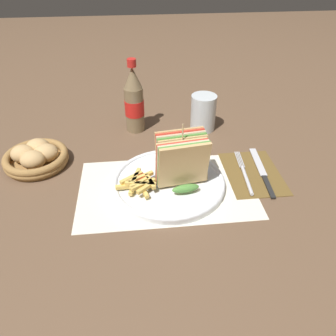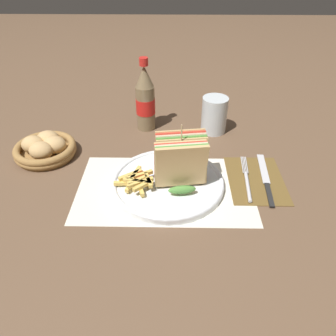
{
  "view_description": "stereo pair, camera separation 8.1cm",
  "coord_description": "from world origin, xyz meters",
  "px_view_note": "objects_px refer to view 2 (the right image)",
  "views": [
    {
      "loc": [
        -0.06,
        -0.65,
        0.52
      ],
      "look_at": [
        0.01,
        0.0,
        0.04
      ],
      "focal_mm": 35.0,
      "sensor_mm": 36.0,
      "label": 1
    },
    {
      "loc": [
        0.02,
        -0.65,
        0.52
      ],
      "look_at": [
        0.01,
        0.0,
        0.04
      ],
      "focal_mm": 35.0,
      "sensor_mm": 36.0,
      "label": 2
    }
  ],
  "objects_px": {
    "plate_main": "(168,182)",
    "bread_basket": "(45,148)",
    "fork": "(247,182)",
    "glass_near": "(214,115)",
    "knife": "(266,179)",
    "coke_bottle_near": "(145,100)",
    "club_sandwich": "(181,162)"
  },
  "relations": [
    {
      "from": "knife",
      "to": "bread_basket",
      "type": "bearing_deg",
      "value": 174.49
    },
    {
      "from": "club_sandwich",
      "to": "knife",
      "type": "xyz_separation_m",
      "value": [
        0.22,
        0.03,
        -0.07
      ]
    },
    {
      "from": "glass_near",
      "to": "plate_main",
      "type": "bearing_deg",
      "value": -116.5
    },
    {
      "from": "club_sandwich",
      "to": "bread_basket",
      "type": "relative_size",
      "value": 0.93
    },
    {
      "from": "club_sandwich",
      "to": "knife",
      "type": "bearing_deg",
      "value": 7.47
    },
    {
      "from": "plate_main",
      "to": "glass_near",
      "type": "bearing_deg",
      "value": 63.5
    },
    {
      "from": "coke_bottle_near",
      "to": "club_sandwich",
      "type": "bearing_deg",
      "value": -70.69
    },
    {
      "from": "plate_main",
      "to": "bread_basket",
      "type": "xyz_separation_m",
      "value": [
        -0.35,
        0.13,
        0.01
      ]
    },
    {
      "from": "club_sandwich",
      "to": "fork",
      "type": "bearing_deg",
      "value": 4.6
    },
    {
      "from": "knife",
      "to": "glass_near",
      "type": "height_order",
      "value": "glass_near"
    },
    {
      "from": "knife",
      "to": "coke_bottle_near",
      "type": "height_order",
      "value": "coke_bottle_near"
    },
    {
      "from": "club_sandwich",
      "to": "fork",
      "type": "relative_size",
      "value": 0.86
    },
    {
      "from": "plate_main",
      "to": "coke_bottle_near",
      "type": "distance_m",
      "value": 0.32
    },
    {
      "from": "club_sandwich",
      "to": "glass_near",
      "type": "bearing_deg",
      "value": 69.12
    },
    {
      "from": "plate_main",
      "to": "fork",
      "type": "height_order",
      "value": "plate_main"
    },
    {
      "from": "plate_main",
      "to": "bread_basket",
      "type": "distance_m",
      "value": 0.37
    },
    {
      "from": "club_sandwich",
      "to": "fork",
      "type": "xyz_separation_m",
      "value": [
        0.17,
        0.01,
        -0.07
      ]
    },
    {
      "from": "plate_main",
      "to": "fork",
      "type": "xyz_separation_m",
      "value": [
        0.2,
        0.01,
        -0.0
      ]
    },
    {
      "from": "plate_main",
      "to": "club_sandwich",
      "type": "height_order",
      "value": "club_sandwich"
    },
    {
      "from": "fork",
      "to": "plate_main",
      "type": "bearing_deg",
      "value": -172.98
    },
    {
      "from": "glass_near",
      "to": "fork",
      "type": "bearing_deg",
      "value": -77.34
    },
    {
      "from": "plate_main",
      "to": "coke_bottle_near",
      "type": "xyz_separation_m",
      "value": [
        -0.07,
        0.3,
        0.09
      ]
    },
    {
      "from": "fork",
      "to": "bread_basket",
      "type": "bearing_deg",
      "value": 172.07
    },
    {
      "from": "club_sandwich",
      "to": "coke_bottle_near",
      "type": "height_order",
      "value": "coke_bottle_near"
    },
    {
      "from": "plate_main",
      "to": "fork",
      "type": "relative_size",
      "value": 1.52
    },
    {
      "from": "plate_main",
      "to": "bread_basket",
      "type": "bearing_deg",
      "value": 159.59
    },
    {
      "from": "plate_main",
      "to": "club_sandwich",
      "type": "xyz_separation_m",
      "value": [
        0.03,
        -0.0,
        0.07
      ]
    },
    {
      "from": "fork",
      "to": "knife",
      "type": "height_order",
      "value": "fork"
    },
    {
      "from": "fork",
      "to": "bread_basket",
      "type": "xyz_separation_m",
      "value": [
        -0.55,
        0.12,
        0.02
      ]
    },
    {
      "from": "fork",
      "to": "glass_near",
      "type": "bearing_deg",
      "value": 107.15
    },
    {
      "from": "knife",
      "to": "fork",
      "type": "bearing_deg",
      "value": -158.78
    },
    {
      "from": "fork",
      "to": "glass_near",
      "type": "relative_size",
      "value": 1.64
    }
  ]
}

